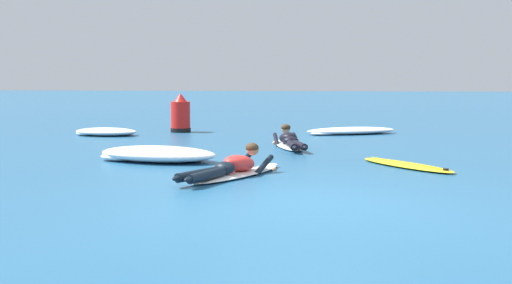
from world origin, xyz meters
TOP-DOWN VIEW (x-y plane):
  - ground_plane at (0.00, 10.00)m, footprint 120.00×120.00m
  - surfer_near at (-1.16, 2.00)m, footprint 1.44×2.66m
  - surfer_far at (-0.67, 6.48)m, footprint 1.05×2.65m
  - drifting_surfboard at (1.64, 3.54)m, footprint 1.76×2.11m
  - whitewater_front at (-5.83, 8.94)m, footprint 1.82×1.21m
  - whitewater_mid_left at (-2.87, 3.71)m, footprint 2.48×1.58m
  - whitewater_mid_right at (0.72, 10.30)m, footprint 2.74×1.90m
  - channel_marker_buoy at (-4.12, 10.31)m, footprint 0.58×0.58m

SIDE VIEW (x-z plane):
  - ground_plane at x=0.00m, z-range 0.00..0.00m
  - drifting_surfboard at x=1.64m, z-range -0.05..0.11m
  - whitewater_mid_right at x=0.72m, z-range -0.01..0.19m
  - whitewater_front at x=-5.83m, z-range -0.01..0.20m
  - whitewater_mid_left at x=-2.87m, z-range -0.01..0.28m
  - surfer_near at x=-1.16m, z-range -0.13..0.41m
  - surfer_far at x=-0.67m, z-range -0.13..0.40m
  - channel_marker_buoy at x=-4.12m, z-range -0.11..1.01m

